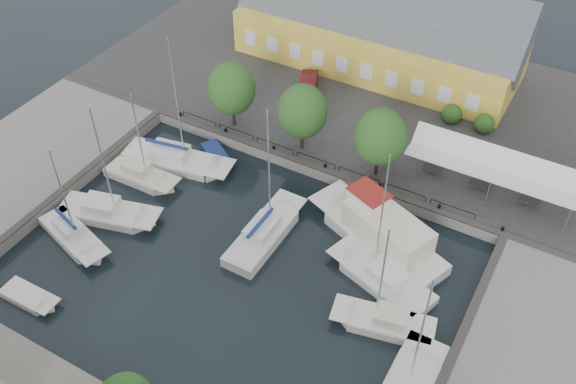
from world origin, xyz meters
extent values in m
plane|color=black|center=(0.00, 0.00, 0.00)|extent=(140.00, 140.00, 0.00)
cube|color=#2D2D30|center=(0.00, 23.00, 0.50)|extent=(56.00, 26.00, 1.00)
cube|color=slate|center=(-22.00, -2.00, 0.50)|extent=(12.00, 24.00, 1.00)
cube|color=#383533|center=(0.00, 10.30, 1.06)|extent=(56.00, 0.60, 0.12)
cube|color=#383533|center=(-16.30, -2.00, 1.06)|extent=(0.60, 24.00, 0.12)
cube|color=#383533|center=(16.30, -2.00, 1.06)|extent=(0.60, 24.00, 0.12)
cylinder|color=black|center=(-14.00, 10.60, 1.20)|extent=(0.24, 0.24, 0.40)
cylinder|color=black|center=(-9.00, 10.60, 1.20)|extent=(0.24, 0.24, 0.40)
cylinder|color=black|center=(-4.00, 10.60, 1.20)|extent=(0.24, 0.24, 0.40)
cylinder|color=black|center=(1.00, 10.60, 1.20)|extent=(0.24, 0.24, 0.40)
cylinder|color=black|center=(6.00, 10.60, 1.20)|extent=(0.24, 0.24, 0.40)
cylinder|color=black|center=(11.00, 10.60, 1.20)|extent=(0.24, 0.24, 0.40)
cylinder|color=black|center=(16.00, 10.60, 1.20)|extent=(0.24, 0.24, 0.40)
cube|color=gold|center=(-2.00, 28.00, 3.25)|extent=(28.00, 10.00, 4.50)
cube|color=#474C51|center=(-2.00, 28.00, 6.75)|extent=(28.56, 7.60, 7.60)
cube|color=gold|center=(-12.00, 34.00, 2.75)|extent=(6.00, 6.00, 3.50)
cube|color=silver|center=(14.00, 14.50, 3.70)|extent=(14.00, 4.00, 0.25)
cylinder|color=silver|center=(8.00, 12.70, 2.35)|extent=(0.10, 0.10, 2.70)
cylinder|color=silver|center=(8.00, 16.30, 2.35)|extent=(0.10, 0.10, 2.70)
cylinder|color=silver|center=(14.00, 12.70, 2.35)|extent=(0.10, 0.10, 2.70)
cylinder|color=silver|center=(14.00, 16.30, 2.35)|extent=(0.10, 0.10, 2.70)
cylinder|color=silver|center=(20.00, 12.70, 2.35)|extent=(0.10, 0.10, 2.70)
cylinder|color=black|center=(-9.00, 12.00, 2.05)|extent=(0.30, 0.30, 2.10)
ellipsoid|color=#224A1A|center=(-9.00, 12.00, 4.88)|extent=(4.20, 4.20, 4.83)
cylinder|color=black|center=(-2.00, 12.00, 2.05)|extent=(0.30, 0.30, 2.10)
ellipsoid|color=#224A1A|center=(-2.00, 12.00, 4.88)|extent=(4.20, 4.20, 4.83)
cylinder|color=black|center=(5.00, 12.00, 2.05)|extent=(0.30, 0.30, 2.10)
ellipsoid|color=#224A1A|center=(5.00, 12.00, 4.88)|extent=(4.20, 4.20, 4.83)
imported|color=#551316|center=(-5.68, 20.06, 1.75)|extent=(3.21, 4.81, 1.50)
cube|color=white|center=(0.19, 1.44, 0.15)|extent=(2.70, 7.07, 1.50)
cube|color=white|center=(0.20, 2.32, 0.94)|extent=(2.61, 8.48, 0.08)
cube|color=white|center=(0.20, 1.61, 1.40)|extent=(1.82, 2.83, 0.90)
cylinder|color=silver|center=(0.21, 2.85, 6.19)|extent=(0.12, 0.12, 10.57)
cube|color=navy|center=(0.19, 1.44, 2.15)|extent=(0.25, 3.53, 0.22)
cube|color=white|center=(8.67, 5.59, 0.10)|extent=(10.39, 7.01, 1.80)
cube|color=white|center=(7.54, 6.04, 1.04)|extent=(12.14, 7.60, 0.08)
cube|color=silver|center=(8.67, 5.59, 2.10)|extent=(7.36, 5.37, 2.20)
cube|color=white|center=(6.64, 6.40, 3.50)|extent=(3.23, 2.86, 1.20)
cube|color=maroon|center=(6.64, 6.40, 4.15)|extent=(3.50, 3.05, 0.10)
cube|color=white|center=(10.30, 2.25, 0.05)|extent=(7.35, 4.80, 1.30)
cube|color=white|center=(9.49, 2.51, 0.74)|extent=(8.62, 5.11, 0.08)
cube|color=white|center=(10.14, 2.30, 1.20)|extent=(3.19, 2.69, 0.90)
cylinder|color=silver|center=(9.00, 2.67, 6.02)|extent=(0.12, 0.12, 10.63)
cube|color=white|center=(11.92, -0.94, 0.05)|extent=(6.05, 3.47, 1.30)
cube|color=white|center=(11.23, -1.08, 0.74)|extent=(7.14, 3.61, 0.08)
cube|color=silver|center=(11.78, -0.97, 1.20)|extent=(2.55, 2.04, 0.90)
cylinder|color=silver|center=(10.81, -1.17, 4.96)|extent=(0.12, 0.12, 8.52)
cylinder|color=silver|center=(14.58, -4.75, 5.69)|extent=(0.12, 0.12, 9.98)
cube|color=white|center=(-11.77, 5.72, 0.05)|extent=(8.45, 4.26, 1.30)
cube|color=white|center=(-10.78, 5.90, 0.74)|extent=(10.02, 4.42, 0.08)
cube|color=white|center=(-11.57, 5.76, 1.20)|extent=(3.52, 2.51, 0.90)
cylinder|color=silver|center=(-10.18, 6.00, 6.59)|extent=(0.12, 0.12, 11.77)
cube|color=navy|center=(-11.77, 5.72, 1.95)|extent=(4.01, 0.91, 0.22)
cube|color=silver|center=(-12.82, 2.70, 0.05)|extent=(5.42, 2.41, 1.30)
cube|color=silver|center=(-12.14, 2.71, 0.74)|extent=(6.50, 2.33, 0.08)
cube|color=silver|center=(-12.68, 2.70, 1.20)|extent=(2.18, 1.62, 0.90)
cylinder|color=silver|center=(-11.74, 2.71, 4.75)|extent=(0.12, 0.12, 8.09)
cube|color=white|center=(-12.42, -2.23, 0.05)|extent=(7.16, 4.33, 1.30)
cube|color=white|center=(-11.61, -2.02, 0.74)|extent=(8.42, 4.56, 0.08)
cube|color=white|center=(-12.26, -2.19, 1.20)|extent=(3.06, 2.47, 0.90)
cylinder|color=silver|center=(-11.13, -1.89, 5.66)|extent=(0.12, 0.12, 9.92)
cube|color=white|center=(-12.89, -5.19, 0.05)|extent=(6.21, 3.78, 1.30)
cube|color=white|center=(-12.20, -5.40, 0.74)|extent=(7.30, 4.03, 0.08)
cube|color=white|center=(-12.75, -5.24, 1.20)|extent=(2.66, 2.11, 0.90)
cylinder|color=silver|center=(-11.78, -5.52, 4.98)|extent=(0.12, 0.12, 8.56)
cube|color=navy|center=(-12.89, -5.19, 1.95)|extent=(2.85, 1.04, 0.22)
cube|color=white|center=(-11.44, -11.17, 0.05)|extent=(3.65, 1.77, 0.90)
cube|color=white|center=(-10.99, -11.16, 0.54)|extent=(4.37, 1.71, 0.08)
cube|color=navy|center=(-8.81, 8.50, 0.05)|extent=(3.45, 3.00, 0.80)
cube|color=navy|center=(-8.49, 8.29, 0.49)|extent=(3.94, 3.28, 0.08)
camera|label=1|loc=(18.36, -26.62, 36.06)|focal=40.00mm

